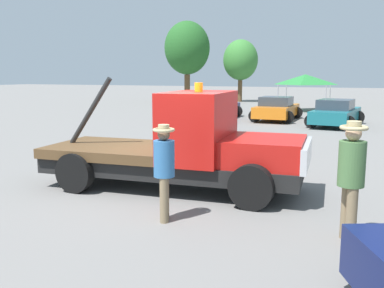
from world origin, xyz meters
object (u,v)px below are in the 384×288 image
Objects in this scene: person_near_truck at (351,171)px; tree_left at (241,60)px; parked_car_orange at (277,109)px; tree_center at (187,48)px; person_at_hood at (164,165)px; parked_car_navy at (215,108)px; canopy_tent_green at (305,80)px; parked_car_teal at (336,113)px; tow_truck at (187,148)px; traffic_cone at (272,151)px.

tree_left is at bearing 86.35° from person_near_truck.
tree_center is (-10.69, 12.20, 4.25)m from parked_car_orange.
person_near_truck is at bearing -62.54° from tree_center.
person_at_hood is 0.37× the size of parked_car_navy.
tree_center is at bearing 155.54° from canopy_tent_green.
person_at_hood is 0.36× the size of parked_car_teal.
parked_car_navy is 1.44× the size of canopy_tent_green.
tree_left is at bearing 99.69° from tow_truck.
tree_center is (-4.11, -3.11, 1.02)m from tree_left.
parked_car_orange and parked_car_teal have the same top height.
parked_car_orange is at bearing -48.78° from tree_center.
canopy_tent_green is (-2.74, 8.54, 1.56)m from parked_car_teal.
person_at_hood is 0.53× the size of canopy_tent_green.
tree_center is at bearing 118.77° from traffic_cone.
person_near_truck is 15.86m from parked_car_teal.
parked_car_orange is 0.73× the size of tree_left.
parked_car_teal is 9.78m from traffic_cone.
person_at_hood reaches higher than parked_car_teal.
tree_center is at bearing 94.83° from person_near_truck.
person_near_truck is 1.09× the size of person_at_hood.
tow_truck reaches higher than parked_car_teal.
person_at_hood is 0.30× the size of tree_left.
parked_car_navy is at bearing 89.25° from parked_car_teal.
tree_left is at bearing 23.83° from parked_car_orange.
person_near_truck is 0.40× the size of parked_car_teal.
tow_truck is 3.52× the size of person_at_hood.
person_at_hood reaches higher than parked_car_navy.
tree_center reaches higher than person_near_truck.
person_at_hood is 0.41× the size of parked_car_orange.
person_near_truck is at bearing -157.34° from parked_car_navy.
person_at_hood is 33.93m from tree_left.
person_at_hood is at bearing -166.67° from parked_car_navy.
canopy_tent_green is at bearing -49.08° from tree_left.
tow_truck is 0.83× the size of tree_center.
tow_truck is at bearing 177.50° from parked_car_teal.
parked_car_orange is 7.28m from canopy_tent_green.
tree_center reaches higher than person_at_hood.
tree_left is 10.52× the size of traffic_cone.
parked_car_navy is 0.81× the size of tree_left.
tree_center is 13.28× the size of traffic_cone.
tree_center reaches higher than canopy_tent_green.
parked_car_teal is at bearing -100.30° from parked_car_navy.
person_at_hood is at bearing -81.85° from tow_truck.
tree_left is (-9.86, 16.75, 3.23)m from parked_car_teal.
traffic_cone is at bearing 179.62° from parked_car_teal.
parked_car_navy is 11.94m from traffic_cone.
person_near_truck is 34.53m from tree_left.
person_near_truck is 18.49m from parked_car_navy.
parked_car_teal is (1.71, 16.06, -0.37)m from person_at_hood.
traffic_cone is at bearing -168.59° from parked_car_orange.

